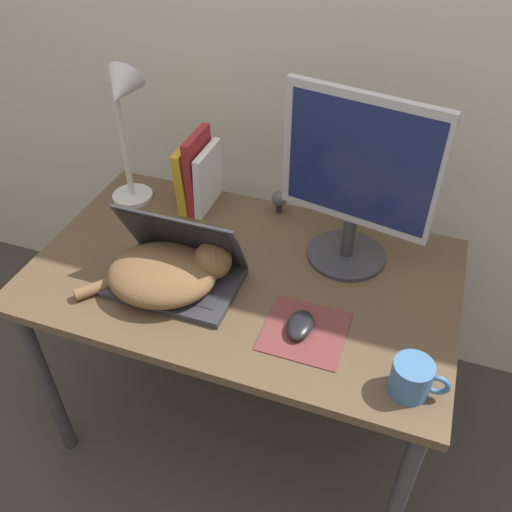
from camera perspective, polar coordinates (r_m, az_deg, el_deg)
name	(u,v)px	position (r m, az deg, el deg)	size (l,w,h in m)	color
ground_plane	(207,508)	(1.89, -5.22, -24.94)	(12.00, 12.00, 0.00)	#3D3833
desk	(243,292)	(1.56, -1.38, -3.81)	(1.17, 0.71, 0.71)	brown
laptop	(177,269)	(1.46, -8.30, -1.35)	(0.34, 0.23, 0.22)	#2D2D33
cat	(168,272)	(1.44, -9.22, -1.70)	(0.38, 0.31, 0.13)	brown
external_monitor	(357,179)	(1.42, 10.55, 7.98)	(0.41, 0.22, 0.49)	#333338
mousepad	(305,331)	(1.35, 5.13, -7.90)	(0.20, 0.20, 0.00)	brown
computer_mouse	(300,325)	(1.34, 4.66, -7.24)	(0.06, 0.10, 0.03)	black
book_row	(198,174)	(1.71, -6.11, 8.53)	(0.09, 0.17, 0.25)	gold
desk_lamp	(123,114)	(1.64, -13.82, 14.31)	(0.17, 0.17, 0.47)	silver
webcam	(279,199)	(1.70, 2.47, 5.97)	(0.05, 0.05, 0.07)	#232328
mug	(412,378)	(1.25, 16.14, -12.26)	(0.13, 0.09, 0.09)	teal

